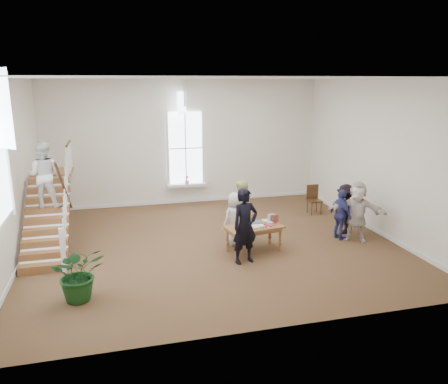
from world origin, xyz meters
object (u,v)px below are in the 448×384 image
object	(u,v)px
person_yellow	(240,209)
floor_plant	(79,273)
side_chair	(314,198)
woman_cluster_b	(345,209)
woman_cluster_a	(341,215)
woman_cluster_c	(357,211)
library_table	(254,229)
police_officer	(245,226)
elderly_woman	(235,219)

from	to	relation	value
person_yellow	floor_plant	distance (m)	5.10
person_yellow	side_chair	distance (m)	3.57
person_yellow	woman_cluster_b	size ratio (longest dim) A/B	1.15
woman_cluster_a	woman_cluster_c	bearing A→B (deg)	-127.09
woman_cluster_a	floor_plant	xyz separation A→B (m)	(-7.02, -1.92, -0.14)
library_table	woman_cluster_c	size ratio (longest dim) A/B	0.93
library_table	police_officer	bearing A→B (deg)	-134.85
police_officer	elderly_woman	world-z (taller)	police_officer
police_officer	side_chair	size ratio (longest dim) A/B	1.93
police_officer	floor_plant	world-z (taller)	police_officer
floor_plant	side_chair	size ratio (longest dim) A/B	1.20
elderly_woman	side_chair	size ratio (longest dim) A/B	1.51
police_officer	person_yellow	size ratio (longest dim) A/B	1.11
library_table	side_chair	world-z (taller)	side_chair
police_officer	woman_cluster_a	xyz separation A→B (m)	(3.14, 0.91, -0.22)
library_table	side_chair	distance (m)	4.15
elderly_woman	floor_plant	size ratio (longest dim) A/B	1.26
elderly_woman	woman_cluster_a	bearing A→B (deg)	156.16
side_chair	person_yellow	bearing A→B (deg)	-151.80
woman_cluster_b	side_chair	bearing A→B (deg)	-142.52
side_chair	library_table	bearing A→B (deg)	-137.94
elderly_woman	person_yellow	bearing A→B (deg)	-138.42
police_officer	elderly_woman	distance (m)	1.27
woman_cluster_b	floor_plant	bearing A→B (deg)	-34.82
elderly_woman	woman_cluster_b	distance (m)	3.42
library_table	woman_cluster_b	size ratio (longest dim) A/B	1.07
woman_cluster_c	side_chair	world-z (taller)	woman_cluster_c
woman_cluster_a	side_chair	xyz separation A→B (m)	(0.38, 2.55, -0.18)
woman_cluster_b	police_officer	bearing A→B (deg)	-31.42
elderly_woman	floor_plant	bearing A→B (deg)	12.08
elderly_woman	floor_plant	xyz separation A→B (m)	(-3.98, -2.26, -0.15)
library_table	person_yellow	bearing A→B (deg)	83.50
library_table	woman_cluster_c	xyz separation A→B (m)	(3.06, 0.06, 0.23)
side_chair	elderly_woman	bearing A→B (deg)	-147.65
library_table	police_officer	world-z (taller)	police_officer
person_yellow	side_chair	world-z (taller)	person_yellow
person_yellow	woman_cluster_a	xyz separation A→B (m)	(2.74, -0.84, -0.12)
library_table	person_yellow	xyz separation A→B (m)	(-0.06, 1.10, 0.23)
person_yellow	floor_plant	xyz separation A→B (m)	(-4.28, -2.76, -0.27)
library_table	police_officer	distance (m)	0.86
woman_cluster_a	person_yellow	bearing A→B (deg)	63.44
library_table	elderly_woman	bearing A→B (deg)	111.25
police_officer	person_yellow	distance (m)	1.80
police_officer	woman_cluster_c	distance (m)	3.59
police_officer	woman_cluster_b	bearing A→B (deg)	6.00
police_officer	person_yellow	world-z (taller)	police_officer
police_officer	woman_cluster_c	bearing A→B (deg)	-3.72
police_officer	woman_cluster_b	distance (m)	3.78
police_officer	side_chair	world-z (taller)	police_officer
library_table	woman_cluster_b	distance (m)	3.15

